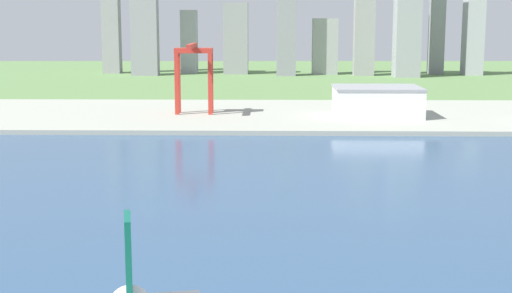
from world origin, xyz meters
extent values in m
plane|color=#587D46|center=(0.00, 300.00, 0.00)|extent=(2400.00, 2400.00, 0.00)
cube|color=#2D4C70|center=(0.00, 240.00, 0.07)|extent=(840.00, 360.00, 0.15)
cube|color=#9A9E90|center=(0.00, 490.00, 1.25)|extent=(840.00, 140.00, 2.50)
cube|color=#0C5947|center=(-21.77, 121.20, 36.49)|extent=(1.24, 3.91, 8.41)
cube|color=#B72D23|center=(-64.17, 481.68, 19.79)|extent=(2.20, 2.20, 34.58)
cube|color=#B72D23|center=(-45.29, 481.68, 19.79)|extent=(2.20, 2.20, 34.58)
cube|color=#B72D23|center=(-64.17, 489.68, 19.79)|extent=(2.20, 2.20, 34.58)
cube|color=#B72D23|center=(-45.29, 489.68, 19.79)|extent=(2.20, 2.20, 34.58)
cube|color=#B72D23|center=(-54.73, 485.68, 38.48)|extent=(21.28, 10.00, 2.80)
cube|color=#B72D23|center=(-54.73, 476.95, 41.28)|extent=(2.60, 34.94, 2.60)
cube|color=white|center=(48.26, 477.39, 10.14)|extent=(47.01, 37.77, 15.28)
cube|color=gray|center=(48.26, 477.39, 18.38)|extent=(47.95, 38.52, 1.20)
cube|color=gray|center=(-137.92, 811.85, 69.84)|extent=(26.42, 16.35, 139.69)
cube|color=#9998A3|center=(-97.10, 844.68, 32.60)|extent=(16.15, 21.82, 65.21)
cube|color=gray|center=(-47.65, 832.33, 36.18)|extent=(25.02, 17.74, 72.35)
cube|color=gray|center=(3.59, 809.59, 71.51)|extent=(19.00, 15.52, 143.02)
cube|color=#959798|center=(43.55, 829.94, 28.35)|extent=(25.51, 18.95, 56.69)
cube|color=gray|center=(81.27, 812.64, 69.01)|extent=(19.93, 15.64, 138.01)
cube|color=#92959B|center=(120.90, 796.39, 69.27)|extent=(24.06, 25.31, 138.55)
cube|color=gray|center=(158.25, 836.08, 38.60)|extent=(14.25, 15.06, 77.20)
cube|color=#A5A6AF|center=(192.51, 824.41, 47.70)|extent=(18.05, 21.79, 95.39)
camera|label=1|loc=(-10.36, 64.67, 56.04)|focal=52.03mm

